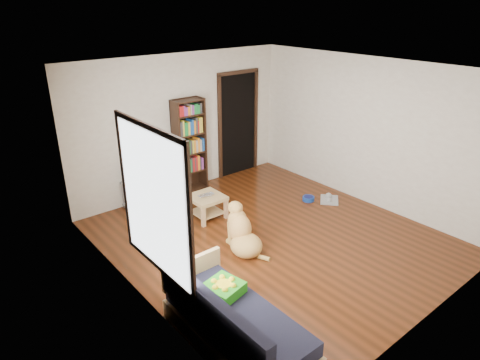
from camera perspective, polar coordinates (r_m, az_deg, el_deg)
ground at (r=6.83m, az=4.19°, el=-7.63°), size 5.00×5.00×0.00m
ceiling at (r=5.94m, az=4.93°, el=14.50°), size 5.00×5.00×0.00m
wall_back at (r=8.15m, az=-7.79°, el=7.37°), size 4.50×0.00×4.50m
wall_front at (r=4.95m, az=25.04°, el=-5.39°), size 4.50×0.00×4.50m
wall_left at (r=5.08m, az=-14.16°, el=-3.04°), size 0.00×5.00×5.00m
wall_right at (r=7.92m, az=16.44°, el=6.16°), size 0.00×5.00×5.00m
green_cushion at (r=4.94m, az=-2.20°, el=-14.25°), size 0.45×0.45×0.13m
laptop at (r=7.22m, az=-4.37°, el=-2.13°), size 0.30×0.21×0.02m
dog_bowl at (r=8.07m, az=9.11°, el=-2.47°), size 0.22×0.22×0.08m
grey_rag at (r=8.15m, az=11.82°, el=-2.61°), size 0.51×0.50×0.03m
window at (r=4.59m, az=-11.46°, el=-2.91°), size 0.03×1.46×1.70m
doorway at (r=8.94m, az=-0.27°, el=7.77°), size 1.03×0.05×2.19m
tv_stand at (r=7.89m, az=-11.95°, el=-1.47°), size 0.90×0.45×0.50m
crt_tv at (r=7.72m, az=-12.31°, el=1.78°), size 0.55×0.52×0.58m
bookshelf at (r=8.14m, az=-6.79°, el=5.18°), size 0.60×0.30×1.80m
sofa at (r=4.82m, az=-0.92°, el=-18.74°), size 0.80×1.80×0.80m
coffee_table at (r=7.30m, az=-4.48°, el=-2.99°), size 0.55×0.55×0.40m
dog at (r=6.36m, az=0.27°, el=-7.19°), size 0.55×0.92×0.74m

